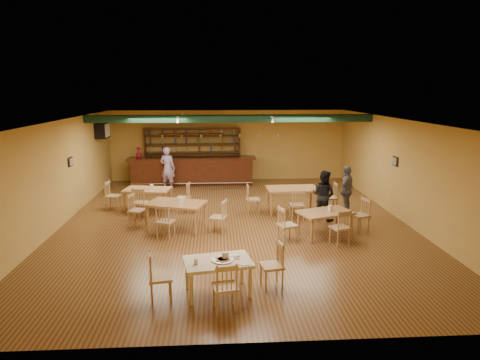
{
  "coord_description": "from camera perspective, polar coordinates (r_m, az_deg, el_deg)",
  "views": [
    {
      "loc": [
        -0.55,
        -11.72,
        3.85
      ],
      "look_at": [
        0.19,
        0.6,
        1.15
      ],
      "focal_mm": 30.97,
      "sensor_mm": 36.0,
      "label": 1
    }
  ],
  "objects": [
    {
      "name": "floor",
      "position": [
        12.35,
        -0.73,
        -5.83
      ],
      "size": [
        12.0,
        12.0,
        0.0
      ],
      "primitive_type": "plane",
      "color": "#563118",
      "rests_on": "ground"
    },
    {
      "name": "ceiling_beam",
      "position": [
        14.56,
        -1.29,
        8.48
      ],
      "size": [
        10.0,
        0.3,
        0.25
      ],
      "primitive_type": "cube",
      "color": "black",
      "rests_on": "ceiling"
    },
    {
      "name": "track_rail_left",
      "position": [
        15.2,
        -8.26,
        8.78
      ],
      "size": [
        0.05,
        2.5,
        0.05
      ],
      "primitive_type": "cube",
      "color": "white",
      "rests_on": "ceiling"
    },
    {
      "name": "track_rail_right",
      "position": [
        15.27,
        3.94,
        8.9
      ],
      "size": [
        0.05,
        2.5,
        0.05
      ],
      "primitive_type": "cube",
      "color": "white",
      "rests_on": "ceiling"
    },
    {
      "name": "ac_unit",
      "position": [
        16.55,
        -18.44,
        6.51
      ],
      "size": [
        0.34,
        0.7,
        0.48
      ],
      "primitive_type": "cube",
      "color": "white",
      "rests_on": "wall_left"
    },
    {
      "name": "picture_left",
      "position": [
        13.64,
        -22.33,
        2.34
      ],
      "size": [
        0.04,
        0.34,
        0.28
      ],
      "primitive_type": "cube",
      "color": "black",
      "rests_on": "wall_left"
    },
    {
      "name": "picture_right",
      "position": [
        13.58,
        20.61,
        2.44
      ],
      "size": [
        0.04,
        0.34,
        0.28
      ],
      "primitive_type": "cube",
      "color": "black",
      "rests_on": "wall_right"
    },
    {
      "name": "bar_counter",
      "position": [
        17.21,
        -6.57,
        1.26
      ],
      "size": [
        5.22,
        0.85,
        1.13
      ],
      "primitive_type": "cube",
      "color": "#38140B",
      "rests_on": "ground"
    },
    {
      "name": "back_bar_hutch",
      "position": [
        17.73,
        -6.51,
        3.47
      ],
      "size": [
        4.04,
        0.4,
        2.28
      ],
      "primitive_type": "cube",
      "color": "#38140B",
      "rests_on": "ground"
    },
    {
      "name": "poinsettia",
      "position": [
        17.34,
        -13.79,
        3.71
      ],
      "size": [
        0.33,
        0.33,
        0.45
      ],
      "primitive_type": "imported",
      "rotation": [
        0.0,
        0.0,
        0.35
      ],
      "color": "#B41025",
      "rests_on": "bar_counter"
    },
    {
      "name": "dining_table_a",
      "position": [
        13.75,
        -12.58,
        -2.66
      ],
      "size": [
        1.57,
        1.1,
        0.73
      ],
      "primitive_type": "cube",
      "rotation": [
        0.0,
        0.0,
        -0.17
      ],
      "color": "#AF7A3E",
      "rests_on": "ground"
    },
    {
      "name": "dining_table_b",
      "position": [
        13.32,
        7.16,
        -2.77
      ],
      "size": [
        1.62,
        1.0,
        0.8
      ],
      "primitive_type": "cube",
      "rotation": [
        0.0,
        0.0,
        0.02
      ],
      "color": "#AF7A3E",
      "rests_on": "ground"
    },
    {
      "name": "dining_table_c",
      "position": [
        11.76,
        -8.73,
        -4.91
      ],
      "size": [
        1.78,
        1.39,
        0.78
      ],
      "primitive_type": "cube",
      "rotation": [
        0.0,
        0.0,
        -0.32
      ],
      "color": "#AF7A3E",
      "rests_on": "ground"
    },
    {
      "name": "dining_table_d",
      "position": [
        11.33,
        11.61,
        -5.94
      ],
      "size": [
        1.57,
        1.23,
        0.69
      ],
      "primitive_type": "cube",
      "rotation": [
        0.0,
        0.0,
        0.33
      ],
      "color": "#AF7A3E",
      "rests_on": "ground"
    },
    {
      "name": "near_table",
      "position": [
        8.15,
        -3.06,
        -13.19
      ],
      "size": [
        1.39,
        1.03,
        0.68
      ],
      "primitive_type": "cube",
      "rotation": [
        0.0,
        0.0,
        0.18
      ],
      "color": "#D0BA8B",
      "rests_on": "ground"
    },
    {
      "name": "pizza_tray",
      "position": [
        8.01,
        -2.43,
        -10.95
      ],
      "size": [
        0.54,
        0.54,
        0.01
      ],
      "primitive_type": "cylinder",
      "rotation": [
        0.0,
        0.0,
        0.5
      ],
      "color": "silver",
      "rests_on": "near_table"
    },
    {
      "name": "parmesan_shaker",
      "position": [
        7.88,
        -6.1,
        -11.05
      ],
      "size": [
        0.09,
        0.09,
        0.11
      ],
      "primitive_type": "cylinder",
      "rotation": [
        0.0,
        0.0,
        0.18
      ],
      "color": "#EAE5C6",
      "rests_on": "near_table"
    },
    {
      "name": "napkin_stack",
      "position": [
        8.18,
        -0.84,
        -10.37
      ],
      "size": [
        0.24,
        0.21,
        0.03
      ],
      "primitive_type": "cube",
      "rotation": [
        0.0,
        0.0,
        0.37
      ],
      "color": "white",
      "rests_on": "near_table"
    },
    {
      "name": "pizza_server",
      "position": [
        8.05,
        -1.45,
        -10.74
      ],
      "size": [
        0.32,
        0.11,
        0.0
      ],
      "primitive_type": "cube",
      "rotation": [
        0.0,
        0.0,
        -0.06
      ],
      "color": "silver",
      "rests_on": "pizza_tray"
    },
    {
      "name": "side_plate",
      "position": [
        7.86,
        0.62,
        -11.41
      ],
      "size": [
        0.26,
        0.26,
        0.01
      ],
      "primitive_type": "cylinder",
      "rotation": [
        0.0,
        0.0,
        0.18
      ],
      "color": "white",
      "rests_on": "near_table"
    },
    {
      "name": "patron_bar",
      "position": [
        16.43,
        -9.95,
        1.61
      ],
      "size": [
        0.72,
        0.59,
        1.69
      ],
      "primitive_type": "imported",
      "rotation": [
        0.0,
        0.0,
        2.78
      ],
      "color": "purple",
      "rests_on": "ground"
    },
    {
      "name": "patron_right_a",
      "position": [
        12.65,
        11.42,
        -2.07
      ],
      "size": [
        0.93,
        0.91,
        1.51
      ],
      "primitive_type": "imported",
      "rotation": [
        0.0,
        0.0,
        2.41
      ],
      "color": "black",
      "rests_on": "ground"
    },
    {
      "name": "patron_right_b",
      "position": [
        13.4,
        14.47,
        -1.34
      ],
      "size": [
        0.85,
        0.95,
        1.54
      ],
      "primitive_type": "imported",
      "rotation": [
        0.0,
        0.0,
        4.06
      ],
      "color": "slate",
      "rests_on": "ground"
    }
  ]
}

